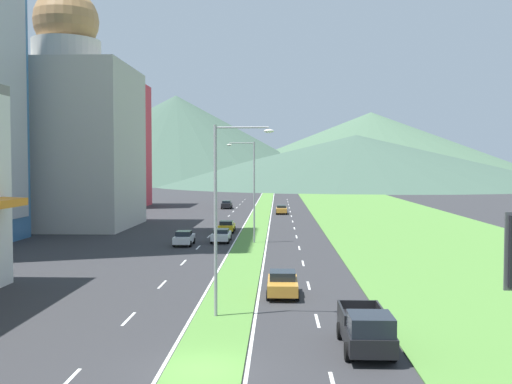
% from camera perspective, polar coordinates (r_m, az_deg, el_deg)
% --- Properties ---
extents(ground_plane, '(600.00, 600.00, 0.00)m').
position_cam_1_polar(ground_plane, '(25.33, -4.99, -16.64)').
color(ground_plane, '#2D2D30').
extents(grass_median, '(3.20, 240.00, 0.06)m').
position_cam_1_polar(grass_median, '(84.19, 0.11, -3.06)').
color(grass_median, '#518438').
rests_on(grass_median, ground_plane).
extents(grass_verge_right, '(24.00, 240.00, 0.06)m').
position_cam_1_polar(grass_verge_right, '(85.96, 13.98, -3.02)').
color(grass_verge_right, '#518438').
rests_on(grass_verge_right, ground_plane).
extents(lane_dash_left_2, '(0.16, 2.80, 0.01)m').
position_cam_1_polar(lane_dash_left_2, '(25.21, -17.51, -16.84)').
color(lane_dash_left_2, silver).
rests_on(lane_dash_left_2, ground_plane).
extents(lane_dash_left_3, '(0.16, 2.80, 0.01)m').
position_cam_1_polar(lane_dash_left_3, '(33.75, -12.06, -11.76)').
color(lane_dash_left_3, silver).
rests_on(lane_dash_left_3, ground_plane).
extents(lane_dash_left_4, '(0.16, 2.80, 0.01)m').
position_cam_1_polar(lane_dash_left_4, '(42.62, -8.95, -8.71)').
color(lane_dash_left_4, silver).
rests_on(lane_dash_left_4, ground_plane).
extents(lane_dash_left_5, '(0.16, 2.80, 0.01)m').
position_cam_1_polar(lane_dash_left_5, '(51.65, -6.94, -6.70)').
color(lane_dash_left_5, silver).
rests_on(lane_dash_left_5, ground_plane).
extents(lane_dash_left_6, '(0.16, 2.80, 0.01)m').
position_cam_1_polar(lane_dash_left_6, '(60.76, -5.55, -5.29)').
color(lane_dash_left_6, silver).
rests_on(lane_dash_left_6, ground_plane).
extents(lane_dash_left_7, '(0.16, 2.80, 0.01)m').
position_cam_1_polar(lane_dash_left_7, '(69.93, -4.52, -4.25)').
color(lane_dash_left_7, silver).
rests_on(lane_dash_left_7, ground_plane).
extents(lane_dash_left_8, '(0.16, 2.80, 0.01)m').
position_cam_1_polar(lane_dash_left_8, '(79.14, -3.73, -3.45)').
color(lane_dash_left_8, silver).
rests_on(lane_dash_left_8, ground_plane).
extents(lane_dash_left_9, '(0.16, 2.80, 0.01)m').
position_cam_1_polar(lane_dash_left_9, '(88.37, -3.11, -2.81)').
color(lane_dash_left_9, silver).
rests_on(lane_dash_left_9, ground_plane).
extents(lane_dash_left_10, '(0.16, 2.80, 0.01)m').
position_cam_1_polar(lane_dash_left_10, '(97.61, -2.61, -2.29)').
color(lane_dash_left_10, silver).
rests_on(lane_dash_left_10, ground_plane).
extents(lane_dash_left_11, '(0.16, 2.80, 0.01)m').
position_cam_1_polar(lane_dash_left_11, '(106.87, -2.19, -1.87)').
color(lane_dash_left_11, silver).
rests_on(lane_dash_left_11, ground_plane).
extents(lane_dash_left_12, '(0.16, 2.80, 0.01)m').
position_cam_1_polar(lane_dash_left_12, '(116.14, -1.84, -1.51)').
color(lane_dash_left_12, silver).
rests_on(lane_dash_left_12, ground_plane).
extents(lane_dash_left_13, '(0.16, 2.80, 0.01)m').
position_cam_1_polar(lane_dash_left_13, '(125.41, -1.55, -1.20)').
color(lane_dash_left_13, silver).
rests_on(lane_dash_left_13, ground_plane).
extents(lane_dash_left_14, '(0.16, 2.80, 0.01)m').
position_cam_1_polar(lane_dash_left_14, '(134.70, -1.29, -0.94)').
color(lane_dash_left_14, silver).
rests_on(lane_dash_left_14, ground_plane).
extents(lane_dash_left_15, '(0.16, 2.80, 0.01)m').
position_cam_1_polar(lane_dash_left_15, '(143.98, -1.07, -0.71)').
color(lane_dash_left_15, silver).
rests_on(lane_dash_left_15, ground_plane).
extents(lane_dash_right_3, '(0.16, 2.80, 0.01)m').
position_cam_1_polar(lane_dash_right_3, '(32.83, 5.88, -12.13)').
color(lane_dash_right_3, silver).
rests_on(lane_dash_right_3, ground_plane).
extents(lane_dash_right_4, '(0.16, 2.80, 0.01)m').
position_cam_1_polar(lane_dash_right_4, '(41.89, 5.04, -8.89)').
color(lane_dash_right_4, silver).
rests_on(lane_dash_right_4, ground_plane).
extents(lane_dash_right_5, '(0.16, 2.80, 0.01)m').
position_cam_1_polar(lane_dash_right_5, '(51.05, 4.52, -6.80)').
color(lane_dash_right_5, silver).
rests_on(lane_dash_right_5, ground_plane).
extents(lane_dash_right_6, '(0.16, 2.80, 0.01)m').
position_cam_1_polar(lane_dash_right_6, '(60.26, 4.15, -5.35)').
color(lane_dash_right_6, silver).
rests_on(lane_dash_right_6, ground_plane).
extents(lane_dash_right_7, '(0.16, 2.80, 0.01)m').
position_cam_1_polar(lane_dash_right_7, '(69.49, 3.89, -4.29)').
color(lane_dash_right_7, silver).
rests_on(lane_dash_right_7, ground_plane).
extents(lane_dash_right_8, '(0.16, 2.80, 0.01)m').
position_cam_1_polar(lane_dash_right_8, '(78.75, 3.68, -3.48)').
color(lane_dash_right_8, silver).
rests_on(lane_dash_right_8, ground_plane).
extents(lane_dash_right_9, '(0.16, 2.80, 0.01)m').
position_cam_1_polar(lane_dash_right_9, '(88.02, 3.52, -2.83)').
color(lane_dash_right_9, silver).
rests_on(lane_dash_right_9, ground_plane).
extents(lane_dash_right_10, '(0.16, 2.80, 0.01)m').
position_cam_1_polar(lane_dash_right_10, '(97.30, 3.39, -2.31)').
color(lane_dash_right_10, silver).
rests_on(lane_dash_right_10, ground_plane).
extents(lane_dash_right_11, '(0.16, 2.80, 0.01)m').
position_cam_1_polar(lane_dash_right_11, '(106.58, 3.29, -1.88)').
color(lane_dash_right_11, silver).
rests_on(lane_dash_right_11, ground_plane).
extents(lane_dash_right_12, '(0.16, 2.80, 0.01)m').
position_cam_1_polar(lane_dash_right_12, '(115.87, 3.20, -1.52)').
color(lane_dash_right_12, silver).
rests_on(lane_dash_right_12, ground_plane).
extents(lane_dash_right_13, '(0.16, 2.80, 0.01)m').
position_cam_1_polar(lane_dash_right_13, '(125.17, 3.12, -1.21)').
color(lane_dash_right_13, silver).
rests_on(lane_dash_right_13, ground_plane).
extents(lane_dash_right_14, '(0.16, 2.80, 0.01)m').
position_cam_1_polar(lane_dash_right_14, '(134.47, 3.05, -0.95)').
color(lane_dash_right_14, silver).
rests_on(lane_dash_right_14, ground_plane).
extents(lane_dash_right_15, '(0.16, 2.80, 0.01)m').
position_cam_1_polar(lane_dash_right_15, '(143.77, 3.00, -0.72)').
color(lane_dash_right_15, silver).
rests_on(lane_dash_right_15, ground_plane).
extents(edge_line_median_left, '(0.16, 240.00, 0.01)m').
position_cam_1_polar(edge_line_median_left, '(84.28, -1.08, -3.07)').
color(edge_line_median_left, silver).
rests_on(edge_line_median_left, ground_plane).
extents(edge_line_median_right, '(0.16, 240.00, 0.01)m').
position_cam_1_polar(edge_line_median_right, '(84.15, 1.30, -3.08)').
color(edge_line_median_right, silver).
rests_on(edge_line_median_right, ground_plane).
extents(domed_building, '(17.17, 17.17, 31.65)m').
position_cam_1_polar(domed_building, '(83.92, -17.54, 5.40)').
color(domed_building, '#B7B2A8').
rests_on(domed_building, ground_plane).
extents(midrise_colored, '(13.68, 13.68, 24.48)m').
position_cam_1_polar(midrise_colored, '(122.42, -13.74, 4.36)').
color(midrise_colored, '#D83847').
rests_on(midrise_colored, ground_plane).
extents(hill_far_left, '(157.54, 157.54, 42.50)m').
position_cam_1_polar(hill_far_left, '(298.39, -7.64, 5.07)').
color(hill_far_left, '#3D5647').
rests_on(hill_far_left, ground_plane).
extents(hill_far_center, '(172.80, 172.80, 20.89)m').
position_cam_1_polar(hill_far_center, '(255.00, 9.54, 3.05)').
color(hill_far_center, '#3D5647').
rests_on(hill_far_center, ground_plane).
extents(hill_far_right, '(181.66, 181.66, 35.37)m').
position_cam_1_polar(hill_far_right, '(313.92, 10.91, 4.27)').
color(hill_far_right, '#47664C').
rests_on(hill_far_right, ground_plane).
extents(street_lamp_near, '(3.28, 0.33, 10.52)m').
position_cam_1_polar(street_lamp_near, '(32.53, -3.31, -1.51)').
color(street_lamp_near, '#99999E').
rests_on(street_lamp_near, ground_plane).
extents(street_lamp_mid, '(3.01, 0.37, 10.81)m').
position_cam_1_polar(street_lamp_mid, '(63.44, -0.43, 0.61)').
color(street_lamp_mid, '#99999E').
rests_on(street_lamp_mid, ground_plane).
extents(car_0, '(2.01, 4.49, 1.43)m').
position_cam_1_polar(car_0, '(64.77, -3.35, -4.13)').
color(car_0, silver).
rests_on(car_0, ground_plane).
extents(car_1, '(1.92, 4.50, 1.48)m').
position_cam_1_polar(car_1, '(101.51, 2.45, -1.68)').
color(car_1, '#C6842D').
rests_on(car_1, ground_plane).
extents(car_2, '(1.89, 4.23, 1.51)m').
position_cam_1_polar(car_2, '(62.45, -6.88, -4.38)').
color(car_2, silver).
rests_on(car_2, ground_plane).
extents(car_3, '(1.96, 4.27, 1.53)m').
position_cam_1_polar(car_3, '(113.83, -2.82, -1.20)').
color(car_3, black).
rests_on(car_3, ground_plane).
extents(car_4, '(1.99, 4.24, 1.45)m').
position_cam_1_polar(car_4, '(73.94, -2.83, -3.30)').
color(car_4, yellow).
rests_on(car_4, ground_plane).
extents(car_5, '(2.02, 4.19, 1.57)m').
position_cam_1_polar(car_5, '(38.44, 2.55, -8.73)').
color(car_5, '#C6842D').
rests_on(car_5, ground_plane).
extents(pickup_truck_1, '(2.18, 5.40, 2.00)m').
position_cam_1_polar(pickup_truck_1, '(27.75, 10.47, -12.83)').
color(pickup_truck_1, black).
rests_on(pickup_truck_1, ground_plane).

